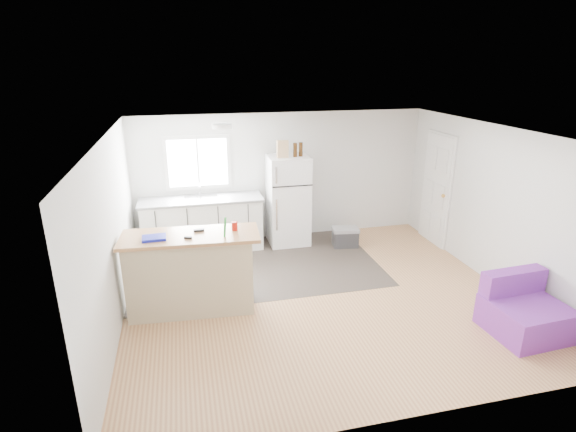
# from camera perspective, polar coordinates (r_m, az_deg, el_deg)

# --- Properties ---
(room) EXTENTS (5.51, 5.01, 2.41)m
(room) POSITION_cam_1_polar(r_m,az_deg,el_deg) (6.26, 4.22, -0.42)
(room) COLOR #A76C46
(room) RESTS_ON ground
(vinyl_zone) EXTENTS (4.05, 2.50, 0.00)m
(vinyl_zone) POSITION_cam_1_polar(r_m,az_deg,el_deg) (7.69, -4.01, -6.22)
(vinyl_zone) COLOR #362F29
(vinyl_zone) RESTS_ON floor
(window) EXTENTS (1.18, 0.06, 0.98)m
(window) POSITION_cam_1_polar(r_m,az_deg,el_deg) (8.29, -11.37, 6.66)
(window) COLOR white
(window) RESTS_ON back_wall
(interior_door) EXTENTS (0.11, 0.92, 2.10)m
(interior_door) POSITION_cam_1_polar(r_m,az_deg,el_deg) (8.77, 18.31, 3.16)
(interior_door) COLOR white
(interior_door) RESTS_ON right_wall
(ceiling_fixture) EXTENTS (0.30, 0.30, 0.07)m
(ceiling_fixture) POSITION_cam_1_polar(r_m,az_deg,el_deg) (6.90, -8.36, 11.22)
(ceiling_fixture) COLOR white
(ceiling_fixture) RESTS_ON ceiling
(kitchen_cabinets) EXTENTS (2.18, 0.69, 1.26)m
(kitchen_cabinets) POSITION_cam_1_polar(r_m,az_deg,el_deg) (8.27, -10.78, -0.97)
(kitchen_cabinets) COLOR white
(kitchen_cabinets) RESTS_ON floor
(peninsula) EXTENTS (1.86, 0.82, 1.11)m
(peninsula) POSITION_cam_1_polar(r_m,az_deg,el_deg) (6.29, -12.25, -7.01)
(peninsula) COLOR #BDAF88
(peninsula) RESTS_ON floor
(refrigerator) EXTENTS (0.74, 0.71, 1.66)m
(refrigerator) POSITION_cam_1_polar(r_m,az_deg,el_deg) (8.34, 0.00, 2.00)
(refrigerator) COLOR white
(refrigerator) RESTS_ON floor
(cooler) EXTENTS (0.52, 0.39, 0.36)m
(cooler) POSITION_cam_1_polar(r_m,az_deg,el_deg) (8.42, 7.27, -2.64)
(cooler) COLOR #2F2F32
(cooler) RESTS_ON floor
(purple_seat) EXTENTS (0.93, 0.88, 0.73)m
(purple_seat) POSITION_cam_1_polar(r_m,az_deg,el_deg) (6.55, 27.75, -10.77)
(purple_seat) COLOR purple
(purple_seat) RESTS_ON floor
(cleaner_jug) EXTENTS (0.16, 0.13, 0.32)m
(cleaner_jug) POSITION_cam_1_polar(r_m,az_deg,el_deg) (6.30, -8.85, -11.08)
(cleaner_jug) COLOR silver
(cleaner_jug) RESTS_ON floor
(mop) EXTENTS (0.27, 0.39, 1.41)m
(mop) POSITION_cam_1_polar(r_m,az_deg,el_deg) (6.28, -8.81, -10.23)
(mop) COLOR green
(mop) RESTS_ON floor
(red_cup) EXTENTS (0.09, 0.09, 0.12)m
(red_cup) POSITION_cam_1_polar(r_m,az_deg,el_deg) (6.10, -6.79, -1.27)
(red_cup) COLOR red
(red_cup) RESTS_ON peninsula
(blue_tray) EXTENTS (0.31, 0.23, 0.04)m
(blue_tray) POSITION_cam_1_polar(r_m,az_deg,el_deg) (6.02, -16.64, -2.68)
(blue_tray) COLOR #1219AE
(blue_tray) RESTS_ON peninsula
(tool_a) EXTENTS (0.14, 0.05, 0.03)m
(tool_a) POSITION_cam_1_polar(r_m,az_deg,el_deg) (6.15, -11.25, -1.80)
(tool_a) COLOR black
(tool_a) RESTS_ON peninsula
(tool_b) EXTENTS (0.11, 0.07, 0.03)m
(tool_b) POSITION_cam_1_polar(r_m,az_deg,el_deg) (5.94, -12.57, -2.69)
(tool_b) COLOR black
(tool_b) RESTS_ON peninsula
(cardboard_box) EXTENTS (0.20, 0.11, 0.30)m
(cardboard_box) POSITION_cam_1_polar(r_m,az_deg,el_deg) (8.00, -0.69, 8.50)
(cardboard_box) COLOR tan
(cardboard_box) RESTS_ON refrigerator
(bottle_left) EXTENTS (0.07, 0.07, 0.25)m
(bottle_left) POSITION_cam_1_polar(r_m,az_deg,el_deg) (8.06, 0.91, 8.40)
(bottle_left) COLOR #381F0A
(bottle_left) RESTS_ON refrigerator
(bottle_right) EXTENTS (0.09, 0.09, 0.25)m
(bottle_right) POSITION_cam_1_polar(r_m,az_deg,el_deg) (8.11, 1.63, 8.46)
(bottle_right) COLOR #381F0A
(bottle_right) RESTS_ON refrigerator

